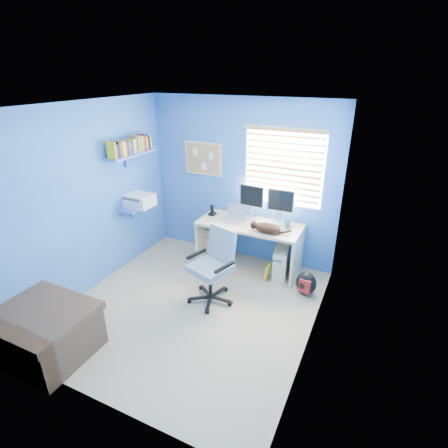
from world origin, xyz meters
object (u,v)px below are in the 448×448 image
at_px(desk, 249,246).
at_px(cat, 268,228).
at_px(office_chair, 213,275).
at_px(tower_pc, 281,262).
at_px(laptop, 233,214).

xyz_separation_m(desk, cat, (0.34, -0.18, 0.44)).
bearing_deg(office_chair, tower_pc, 55.95).
relative_size(desk, laptop, 4.65).
bearing_deg(desk, office_chair, -97.19).
height_order(desk, laptop, laptop).
xyz_separation_m(tower_pc, office_chair, (-0.64, -0.95, 0.14)).
height_order(laptop, cat, laptop).
distance_m(cat, tower_pc, 0.63).
bearing_deg(office_chair, cat, 59.53).
distance_m(desk, cat, 0.58).
bearing_deg(tower_pc, desk, 169.13).
relative_size(laptop, office_chair, 0.33).
height_order(cat, office_chair, office_chair).
height_order(desk, tower_pc, desk).
distance_m(laptop, tower_pc, 1.00).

